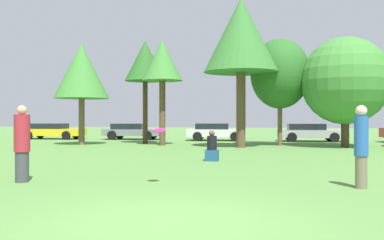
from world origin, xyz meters
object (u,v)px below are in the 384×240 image
at_px(tree_5, 345,81).
at_px(parked_car_silver, 310,132).
at_px(tree_4, 280,74).
at_px(tree_2, 162,62).
at_px(bystander_sitting, 212,149).
at_px(person_catcher, 361,145).
at_px(tree_0, 82,71).
at_px(frisbee, 160,130).
at_px(parked_car_grey, 132,131).
at_px(tree_1, 145,62).
at_px(parked_car_yellow, 52,131).
at_px(tree_3, 241,36).
at_px(person_thrower, 22,144).
at_px(parked_car_white, 216,131).

distance_m(tree_5, parked_car_silver, 6.20).
bearing_deg(tree_4, tree_2, -171.19).
bearing_deg(bystander_sitting, parked_car_silver, 71.02).
bearing_deg(person_catcher, tree_0, -49.67).
xyz_separation_m(frisbee, parked_car_grey, (-7.09, 19.51, -0.65)).
height_order(tree_1, parked_car_grey, tree_1).
relative_size(tree_1, parked_car_yellow, 1.34).
relative_size(person_catcher, tree_3, 0.23).
height_order(frisbee, tree_2, tree_2).
bearing_deg(tree_5, tree_1, 173.46).
distance_m(person_thrower, tree_3, 14.33).
height_order(person_thrower, parked_car_yellow, person_thrower).
height_order(tree_4, parked_car_yellow, tree_4).
bearing_deg(tree_3, tree_5, 12.16).
distance_m(parked_car_yellow, parked_car_white, 11.94).
height_order(tree_0, tree_3, tree_3).
xyz_separation_m(frisbee, parked_car_silver, (5.13, 19.09, -0.65)).
xyz_separation_m(tree_5, parked_car_white, (-7.44, 5.33, -2.85)).
bearing_deg(tree_5, parked_car_yellow, 164.90).
bearing_deg(tree_3, parked_car_grey, 139.66).
distance_m(tree_2, tree_3, 4.65).
relative_size(frisbee, parked_car_yellow, 0.06).
distance_m(person_thrower, tree_4, 16.31).
bearing_deg(person_catcher, frisbee, 0.57).
xyz_separation_m(parked_car_yellow, parked_car_white, (11.94, 0.10, 0.01)).
relative_size(frisbee, tree_2, 0.05).
distance_m(person_thrower, parked_car_yellow, 21.42).
height_order(person_thrower, tree_1, tree_1).
height_order(tree_2, tree_5, tree_2).
bearing_deg(person_catcher, parked_car_grey, -62.52).
relative_size(tree_0, tree_3, 0.75).
relative_size(person_thrower, bystander_sitting, 1.68).
relative_size(frisbee, tree_0, 0.05).
bearing_deg(tree_1, parked_car_grey, 117.23).
bearing_deg(parked_car_yellow, tree_0, -52.07).
bearing_deg(tree_0, person_thrower, -70.76).
relative_size(tree_0, tree_5, 1.01).
distance_m(tree_0, tree_5, 14.49).
height_order(tree_4, parked_car_grey, tree_4).
distance_m(person_thrower, tree_1, 15.75).
bearing_deg(tree_0, bystander_sitting, -42.26).
height_order(frisbee, tree_4, tree_4).
height_order(tree_2, tree_3, tree_3).
bearing_deg(tree_3, tree_1, 157.40).
distance_m(tree_3, parked_car_grey, 11.88).
distance_m(frisbee, tree_3, 13.41).
relative_size(parked_car_yellow, parked_car_grey, 1.11).
bearing_deg(tree_1, parked_car_yellow, 154.27).
bearing_deg(tree_3, frisbee, -94.84).
bearing_deg(person_catcher, tree_2, -62.97).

